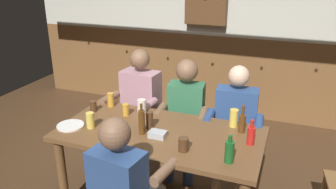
{
  "coord_description": "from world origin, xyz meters",
  "views": [
    {
      "loc": [
        0.99,
        -2.2,
        2.1
      ],
      "look_at": [
        0.0,
        0.38,
        1.02
      ],
      "focal_mm": 36.51,
      "sensor_mm": 36.0,
      "label": 1
    }
  ],
  "objects_px": {
    "bottle_0": "(242,122)",
    "pint_glass_6": "(142,106)",
    "condiment_caddy": "(158,134)",
    "pint_glass_3": "(183,144)",
    "bottle_1": "(251,135)",
    "pint_glass_5": "(111,100)",
    "person_1": "(185,112)",
    "pint_glass_4": "(93,106)",
    "person_0": "(138,102)",
    "pint_glass_8": "(150,120)",
    "person_3": "(126,185)",
    "plate_0": "(70,126)",
    "pint_glass_1": "(126,110)",
    "pint_glass_2": "(90,120)",
    "dining_table": "(160,143)",
    "bottle_3": "(229,151)",
    "pint_glass_7": "(103,138)",
    "person_2": "(235,121)",
    "pint_glass_0": "(234,118)",
    "bottle_2": "(142,122)"
  },
  "relations": [
    {
      "from": "pint_glass_1",
      "to": "pint_glass_5",
      "type": "height_order",
      "value": "pint_glass_5"
    },
    {
      "from": "person_1",
      "to": "pint_glass_4",
      "type": "distance_m",
      "value": 0.91
    },
    {
      "from": "bottle_0",
      "to": "pint_glass_3",
      "type": "relative_size",
      "value": 2.23
    },
    {
      "from": "person_0",
      "to": "person_1",
      "type": "bearing_deg",
      "value": -175.69
    },
    {
      "from": "person_2",
      "to": "bottle_3",
      "type": "height_order",
      "value": "person_2"
    },
    {
      "from": "bottle_3",
      "to": "pint_glass_3",
      "type": "distance_m",
      "value": 0.36
    },
    {
      "from": "person_2",
      "to": "pint_glass_4",
      "type": "distance_m",
      "value": 1.37
    },
    {
      "from": "person_0",
      "to": "person_3",
      "type": "xyz_separation_m",
      "value": [
        0.54,
        -1.31,
        -0.03
      ]
    },
    {
      "from": "pint_glass_1",
      "to": "pint_glass_8",
      "type": "bearing_deg",
      "value": -27.3
    },
    {
      "from": "bottle_0",
      "to": "pint_glass_8",
      "type": "bearing_deg",
      "value": -164.31
    },
    {
      "from": "pint_glass_5",
      "to": "person_2",
      "type": "bearing_deg",
      "value": 15.17
    },
    {
      "from": "condiment_caddy",
      "to": "pint_glass_3",
      "type": "height_order",
      "value": "pint_glass_3"
    },
    {
      "from": "pint_glass_1",
      "to": "condiment_caddy",
      "type": "bearing_deg",
      "value": -32.99
    },
    {
      "from": "condiment_caddy",
      "to": "pint_glass_5",
      "type": "xyz_separation_m",
      "value": [
        -0.68,
        0.42,
        0.04
      ]
    },
    {
      "from": "bottle_0",
      "to": "pint_glass_6",
      "type": "distance_m",
      "value": 0.96
    },
    {
      "from": "dining_table",
      "to": "pint_glass_1",
      "type": "bearing_deg",
      "value": 155.06
    },
    {
      "from": "bottle_3",
      "to": "pint_glass_7",
      "type": "height_order",
      "value": "bottle_3"
    },
    {
      "from": "bottle_1",
      "to": "pint_glass_5",
      "type": "height_order",
      "value": "bottle_1"
    },
    {
      "from": "pint_glass_0",
      "to": "pint_glass_2",
      "type": "relative_size",
      "value": 1.12
    },
    {
      "from": "pint_glass_3",
      "to": "pint_glass_7",
      "type": "height_order",
      "value": "pint_glass_7"
    },
    {
      "from": "bottle_3",
      "to": "person_2",
      "type": "bearing_deg",
      "value": 97.39
    },
    {
      "from": "bottle_0",
      "to": "pint_glass_6",
      "type": "bearing_deg",
      "value": 176.2
    },
    {
      "from": "person_1",
      "to": "bottle_2",
      "type": "xyz_separation_m",
      "value": [
        -0.13,
        -0.74,
        0.2
      ]
    },
    {
      "from": "person_1",
      "to": "condiment_caddy",
      "type": "bearing_deg",
      "value": 84.32
    },
    {
      "from": "dining_table",
      "to": "bottle_0",
      "type": "bearing_deg",
      "value": 20.62
    },
    {
      "from": "bottle_3",
      "to": "pint_glass_3",
      "type": "xyz_separation_m",
      "value": [
        -0.35,
        0.03,
        -0.03
      ]
    },
    {
      "from": "person_1",
      "to": "person_3",
      "type": "height_order",
      "value": "person_3"
    },
    {
      "from": "condiment_caddy",
      "to": "pint_glass_4",
      "type": "xyz_separation_m",
      "value": [
        -0.77,
        0.26,
        0.03
      ]
    },
    {
      "from": "pint_glass_4",
      "to": "person_0",
      "type": "bearing_deg",
      "value": 64.93
    },
    {
      "from": "person_0",
      "to": "bottle_3",
      "type": "xyz_separation_m",
      "value": [
        1.16,
        -0.92,
        0.15
      ]
    },
    {
      "from": "pint_glass_0",
      "to": "pint_glass_7",
      "type": "relative_size",
      "value": 1.38
    },
    {
      "from": "bottle_1",
      "to": "pint_glass_5",
      "type": "relative_size",
      "value": 1.51
    },
    {
      "from": "condiment_caddy",
      "to": "plate_0",
      "type": "height_order",
      "value": "condiment_caddy"
    },
    {
      "from": "plate_0",
      "to": "pint_glass_1",
      "type": "xyz_separation_m",
      "value": [
        0.34,
        0.38,
        0.05
      ]
    },
    {
      "from": "bottle_1",
      "to": "pint_glass_3",
      "type": "height_order",
      "value": "bottle_1"
    },
    {
      "from": "dining_table",
      "to": "pint_glass_2",
      "type": "relative_size",
      "value": 12.25
    },
    {
      "from": "bottle_3",
      "to": "pint_glass_2",
      "type": "height_order",
      "value": "bottle_3"
    },
    {
      "from": "person_0",
      "to": "pint_glass_7",
      "type": "height_order",
      "value": "person_0"
    },
    {
      "from": "pint_glass_1",
      "to": "pint_glass_3",
      "type": "bearing_deg",
      "value": -30.55
    },
    {
      "from": "dining_table",
      "to": "pint_glass_4",
      "type": "bearing_deg",
      "value": 167.32
    },
    {
      "from": "person_2",
      "to": "pint_glass_4",
      "type": "xyz_separation_m",
      "value": [
        -1.28,
        -0.48,
        0.15
      ]
    },
    {
      "from": "bottle_3",
      "to": "pint_glass_6",
      "type": "relative_size",
      "value": 1.64
    },
    {
      "from": "person_2",
      "to": "pint_glass_4",
      "type": "relative_size",
      "value": 11.47
    },
    {
      "from": "dining_table",
      "to": "person_1",
      "type": "bearing_deg",
      "value": 89.22
    },
    {
      "from": "dining_table",
      "to": "bottle_3",
      "type": "xyz_separation_m",
      "value": [
        0.64,
        -0.25,
        0.2
      ]
    },
    {
      "from": "bottle_0",
      "to": "pint_glass_6",
      "type": "xyz_separation_m",
      "value": [
        -0.95,
        0.06,
        -0.02
      ]
    },
    {
      "from": "person_0",
      "to": "pint_glass_0",
      "type": "height_order",
      "value": "person_0"
    },
    {
      "from": "person_0",
      "to": "bottle_0",
      "type": "distance_m",
      "value": 1.25
    },
    {
      "from": "dining_table",
      "to": "pint_glass_3",
      "type": "bearing_deg",
      "value": -37.71
    },
    {
      "from": "person_1",
      "to": "pint_glass_2",
      "type": "xyz_separation_m",
      "value": [
        -0.59,
        -0.8,
        0.16
      ]
    }
  ]
}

